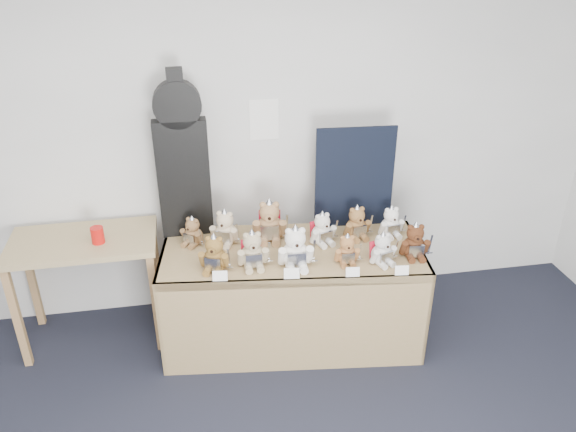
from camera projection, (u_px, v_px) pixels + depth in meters
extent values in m
plane|color=white|center=(213.00, 142.00, 4.03)|extent=(6.00, 0.00, 6.00)
cube|color=white|center=(264.00, 120.00, 4.02)|extent=(0.21, 0.00, 0.30)
cube|color=olive|center=(292.00, 253.00, 3.88)|extent=(1.88, 0.96, 0.06)
cube|color=olive|center=(296.00, 326.00, 3.72)|extent=(1.79, 0.23, 0.75)
cube|color=olive|center=(167.00, 298.00, 3.99)|extent=(0.11, 0.75, 0.75)
cube|color=olive|center=(414.00, 290.00, 4.09)|extent=(0.11, 0.75, 0.75)
cube|color=#A08056|center=(82.00, 242.00, 3.85)|extent=(1.00, 0.56, 0.04)
cube|color=olive|center=(17.00, 319.00, 3.76)|extent=(0.05, 0.05, 0.78)
cube|color=olive|center=(32.00, 280.00, 4.17)|extent=(0.05, 0.05, 0.78)
cube|color=olive|center=(156.00, 303.00, 3.91)|extent=(0.05, 0.05, 0.78)
cube|color=olive|center=(157.00, 268.00, 4.32)|extent=(0.05, 0.05, 0.78)
cube|color=black|center=(184.00, 179.00, 3.90)|extent=(0.36, 0.11, 0.85)
cylinder|color=black|center=(177.00, 104.00, 3.65)|extent=(0.32, 0.11, 0.32)
cube|color=black|center=(175.00, 85.00, 3.59)|extent=(0.11, 0.10, 0.21)
cube|color=black|center=(355.00, 178.00, 4.02)|extent=(0.57, 0.05, 0.76)
cylinder|color=red|center=(98.00, 235.00, 3.78)|extent=(0.09, 0.09, 0.11)
ellipsoid|color=brown|center=(215.00, 260.00, 3.62)|extent=(0.19, 0.18, 0.16)
sphere|color=brown|center=(214.00, 245.00, 3.57)|extent=(0.12, 0.12, 0.12)
cylinder|color=brown|center=(212.00, 250.00, 3.53)|extent=(0.06, 0.04, 0.05)
sphere|color=black|center=(212.00, 252.00, 3.52)|extent=(0.02, 0.02, 0.02)
sphere|color=brown|center=(208.00, 239.00, 3.56)|extent=(0.04, 0.04, 0.04)
sphere|color=brown|center=(220.00, 239.00, 3.55)|extent=(0.04, 0.04, 0.04)
cylinder|color=brown|center=(203.00, 259.00, 3.61)|extent=(0.07, 0.10, 0.12)
cylinder|color=brown|center=(226.00, 261.00, 3.59)|extent=(0.07, 0.10, 0.12)
cylinder|color=brown|center=(208.00, 270.00, 3.60)|extent=(0.08, 0.11, 0.05)
cylinder|color=brown|center=(219.00, 271.00, 3.59)|extent=(0.08, 0.11, 0.05)
cube|color=white|center=(213.00, 264.00, 3.56)|extent=(0.10, 0.05, 0.09)
cone|color=white|center=(214.00, 238.00, 3.55)|extent=(0.10, 0.10, 0.08)
cube|color=white|center=(229.00, 259.00, 3.57)|extent=(0.02, 0.04, 0.17)
cube|color=white|center=(229.00, 267.00, 3.60)|extent=(0.05, 0.02, 0.01)
ellipsoid|color=tan|center=(253.00, 256.00, 3.66)|extent=(0.17, 0.14, 0.17)
sphere|color=tan|center=(252.00, 241.00, 3.61)|extent=(0.12, 0.12, 0.12)
cylinder|color=tan|center=(253.00, 246.00, 3.56)|extent=(0.05, 0.03, 0.05)
sphere|color=black|center=(254.00, 248.00, 3.55)|extent=(0.02, 0.02, 0.02)
sphere|color=tan|center=(246.00, 235.00, 3.58)|extent=(0.04, 0.04, 0.04)
sphere|color=tan|center=(258.00, 234.00, 3.59)|extent=(0.04, 0.04, 0.04)
cylinder|color=tan|center=(241.00, 258.00, 3.62)|extent=(0.05, 0.09, 0.12)
cylinder|color=tan|center=(265.00, 255.00, 3.65)|extent=(0.05, 0.09, 0.12)
cylinder|color=tan|center=(248.00, 267.00, 3.62)|extent=(0.05, 0.11, 0.05)
cylinder|color=tan|center=(260.00, 266.00, 3.63)|extent=(0.05, 0.11, 0.05)
cube|color=white|center=(254.00, 261.00, 3.60)|extent=(0.11, 0.02, 0.09)
cone|color=white|center=(252.00, 234.00, 3.58)|extent=(0.10, 0.10, 0.08)
cube|color=white|center=(269.00, 253.00, 3.63)|extent=(0.01, 0.04, 0.17)
cube|color=white|center=(269.00, 261.00, 3.66)|extent=(0.05, 0.01, 0.01)
cube|color=red|center=(251.00, 250.00, 3.70)|extent=(0.13, 0.03, 0.15)
ellipsoid|color=white|center=(295.00, 255.00, 3.65)|extent=(0.19, 0.17, 0.19)
sphere|color=white|center=(295.00, 238.00, 3.60)|extent=(0.14, 0.14, 0.14)
cylinder|color=white|center=(297.00, 244.00, 3.55)|extent=(0.06, 0.03, 0.06)
sphere|color=black|center=(297.00, 246.00, 3.53)|extent=(0.02, 0.02, 0.02)
sphere|color=white|center=(288.00, 231.00, 3.57)|extent=(0.04, 0.04, 0.04)
sphere|color=white|center=(302.00, 230.00, 3.58)|extent=(0.04, 0.04, 0.04)
cylinder|color=white|center=(282.00, 256.00, 3.62)|extent=(0.06, 0.10, 0.14)
cylinder|color=white|center=(309.00, 254.00, 3.64)|extent=(0.06, 0.10, 0.14)
cylinder|color=white|center=(290.00, 268.00, 3.61)|extent=(0.06, 0.12, 0.06)
cylinder|color=white|center=(303.00, 267.00, 3.62)|extent=(0.06, 0.12, 0.06)
cube|color=white|center=(297.00, 260.00, 3.59)|extent=(0.12, 0.03, 0.10)
cone|color=white|center=(295.00, 230.00, 3.57)|extent=(0.12, 0.12, 0.09)
cube|color=white|center=(314.00, 252.00, 3.62)|extent=(0.02, 0.05, 0.20)
cube|color=white|center=(314.00, 261.00, 3.65)|extent=(0.06, 0.01, 0.01)
ellipsoid|color=#9D673B|center=(347.00, 254.00, 3.70)|extent=(0.14, 0.12, 0.13)
sphere|color=#9D673B|center=(347.00, 243.00, 3.66)|extent=(0.10, 0.10, 0.10)
cylinder|color=#9D673B|center=(348.00, 247.00, 3.63)|extent=(0.04, 0.02, 0.04)
sphere|color=black|center=(349.00, 248.00, 3.61)|extent=(0.02, 0.02, 0.02)
sphere|color=#9D673B|center=(343.00, 238.00, 3.64)|extent=(0.03, 0.03, 0.03)
sphere|color=#9D673B|center=(352.00, 237.00, 3.64)|extent=(0.03, 0.03, 0.03)
cylinder|color=#9D673B|center=(338.00, 255.00, 3.68)|extent=(0.04, 0.08, 0.10)
cylinder|color=#9D673B|center=(357.00, 254.00, 3.69)|extent=(0.04, 0.08, 0.10)
cylinder|color=#9D673B|center=(343.00, 263.00, 3.67)|extent=(0.05, 0.09, 0.04)
cylinder|color=#9D673B|center=(352.00, 263.00, 3.68)|extent=(0.05, 0.09, 0.04)
cube|color=white|center=(348.00, 258.00, 3.65)|extent=(0.09, 0.02, 0.07)
cone|color=white|center=(347.00, 237.00, 3.64)|extent=(0.08, 0.08, 0.06)
cube|color=white|center=(360.00, 252.00, 3.67)|extent=(0.01, 0.03, 0.14)
cube|color=white|center=(360.00, 259.00, 3.70)|extent=(0.04, 0.01, 0.01)
ellipsoid|color=silver|center=(382.00, 254.00, 3.69)|extent=(0.17, 0.16, 0.14)
sphere|color=silver|center=(383.00, 242.00, 3.65)|extent=(0.10, 0.10, 0.10)
cylinder|color=silver|center=(387.00, 246.00, 3.62)|extent=(0.05, 0.03, 0.04)
sphere|color=black|center=(388.00, 247.00, 3.61)|extent=(0.02, 0.02, 0.02)
sphere|color=silver|center=(379.00, 237.00, 3.62)|extent=(0.03, 0.03, 0.03)
sphere|color=silver|center=(387.00, 235.00, 3.64)|extent=(0.03, 0.03, 0.03)
cylinder|color=silver|center=(375.00, 257.00, 3.65)|extent=(0.06, 0.09, 0.11)
cylinder|color=silver|center=(392.00, 252.00, 3.70)|extent=(0.06, 0.09, 0.11)
cylinder|color=silver|center=(381.00, 264.00, 3.66)|extent=(0.07, 0.10, 0.04)
cylinder|color=silver|center=(389.00, 262.00, 3.69)|extent=(0.07, 0.10, 0.04)
cube|color=white|center=(386.00, 258.00, 3.65)|extent=(0.09, 0.04, 0.08)
cone|color=white|center=(383.00, 236.00, 3.63)|extent=(0.09, 0.09, 0.07)
cube|color=white|center=(396.00, 249.00, 3.69)|extent=(0.02, 0.04, 0.15)
cube|color=white|center=(395.00, 257.00, 3.72)|extent=(0.04, 0.02, 0.01)
cube|color=red|center=(377.00, 249.00, 3.73)|extent=(0.12, 0.06, 0.13)
ellipsoid|color=#4E2C1A|center=(414.00, 247.00, 3.77)|extent=(0.17, 0.15, 0.16)
sphere|color=#4E2C1A|center=(415.00, 233.00, 3.72)|extent=(0.12, 0.12, 0.12)
cylinder|color=#4E2C1A|center=(417.00, 238.00, 3.68)|extent=(0.05, 0.03, 0.05)
sphere|color=black|center=(418.00, 239.00, 3.66)|extent=(0.02, 0.02, 0.02)
sphere|color=#4E2C1A|center=(410.00, 227.00, 3.69)|extent=(0.04, 0.04, 0.04)
sphere|color=#4E2C1A|center=(422.00, 227.00, 3.70)|extent=(0.04, 0.04, 0.04)
cylinder|color=#4E2C1A|center=(404.00, 248.00, 3.74)|extent=(0.05, 0.09, 0.12)
cylinder|color=#4E2C1A|center=(426.00, 247.00, 3.75)|extent=(0.05, 0.09, 0.12)
cylinder|color=#4E2C1A|center=(410.00, 257.00, 3.73)|extent=(0.06, 0.11, 0.05)
cylinder|color=#4E2C1A|center=(421.00, 257.00, 3.74)|extent=(0.06, 0.11, 0.05)
cube|color=white|center=(416.00, 251.00, 3.71)|extent=(0.10, 0.03, 0.09)
cone|color=white|center=(416.00, 227.00, 3.69)|extent=(0.10, 0.10, 0.08)
cube|color=white|center=(430.00, 245.00, 3.73)|extent=(0.02, 0.04, 0.17)
cube|color=white|center=(429.00, 253.00, 3.76)|extent=(0.05, 0.01, 0.01)
ellipsoid|color=beige|center=(226.00, 234.00, 3.92)|extent=(0.20, 0.19, 0.16)
sphere|color=beige|center=(225.00, 220.00, 3.87)|extent=(0.12, 0.12, 0.12)
cylinder|color=beige|center=(223.00, 224.00, 3.84)|extent=(0.06, 0.04, 0.05)
sphere|color=black|center=(222.00, 226.00, 3.82)|extent=(0.02, 0.02, 0.02)
sphere|color=beige|center=(219.00, 213.00, 3.86)|extent=(0.04, 0.04, 0.04)
sphere|color=beige|center=(230.00, 215.00, 3.85)|extent=(0.04, 0.04, 0.04)
cylinder|color=beige|center=(214.00, 233.00, 3.92)|extent=(0.08, 0.10, 0.12)
cylinder|color=beige|center=(235.00, 235.00, 3.89)|extent=(0.08, 0.10, 0.12)
cylinder|color=beige|center=(218.00, 243.00, 3.90)|extent=(0.09, 0.12, 0.05)
cylinder|color=beige|center=(228.00, 244.00, 3.89)|extent=(0.09, 0.12, 0.05)
cube|color=white|center=(223.00, 238.00, 3.87)|extent=(0.10, 0.06, 0.09)
cone|color=white|center=(224.00, 213.00, 3.85)|extent=(0.10, 0.10, 0.08)
cube|color=white|center=(238.00, 233.00, 3.86)|extent=(0.03, 0.04, 0.17)
cube|color=white|center=(238.00, 242.00, 3.89)|extent=(0.05, 0.02, 0.01)
ellipsoid|color=#A77D53|center=(270.00, 228.00, 3.97)|extent=(0.22, 0.19, 0.19)
sphere|color=#A77D53|center=(269.00, 212.00, 3.91)|extent=(0.14, 0.14, 0.14)
cylinder|color=#A77D53|center=(269.00, 217.00, 3.86)|extent=(0.06, 0.04, 0.06)
sphere|color=black|center=(269.00, 219.00, 3.84)|extent=(0.02, 0.02, 0.02)
sphere|color=#A77D53|center=(263.00, 205.00, 3.88)|extent=(0.05, 0.05, 0.05)
sphere|color=#A77D53|center=(276.00, 205.00, 3.88)|extent=(0.05, 0.05, 0.05)
cylinder|color=#A77D53|center=(257.00, 229.00, 3.94)|extent=(0.07, 0.11, 0.15)
cylinder|color=#A77D53|center=(283.00, 228.00, 3.94)|extent=(0.07, 0.11, 0.15)
cylinder|color=#A77D53|center=(264.00, 240.00, 3.93)|extent=(0.08, 0.13, 0.06)
cylinder|color=#A77D53|center=(276.00, 240.00, 3.93)|extent=(0.08, 0.13, 0.06)
cube|color=white|center=(270.00, 233.00, 3.90)|extent=(0.13, 0.04, 0.11)
cone|color=white|center=(269.00, 204.00, 3.88)|extent=(0.12, 0.12, 0.09)
cube|color=white|center=(287.00, 226.00, 3.92)|extent=(0.02, 0.05, 0.20)
cube|color=white|center=(287.00, 235.00, 3.95)|extent=(0.06, 0.02, 0.01)
cube|color=red|center=(270.00, 222.00, 4.03)|extent=(0.16, 0.06, 0.17)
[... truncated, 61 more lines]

